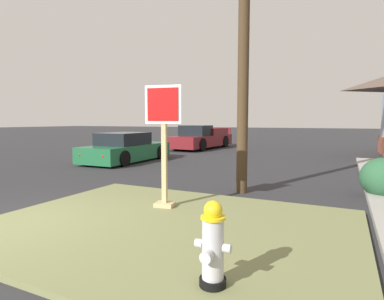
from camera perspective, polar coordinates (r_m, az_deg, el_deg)
The scene contains 7 objects.
grass_corner_patch at distance 5.28m, azimuth -4.56°, elevation -13.57°, with size 5.87×4.54×0.08m, color olive.
fire_hydrant at distance 3.31m, azimuth 3.77°, elevation -16.95°, with size 0.38×0.34×0.88m.
stop_sign at distance 6.07m, azimuth -5.09°, elevation 0.32°, with size 0.71×0.34×2.34m.
manhole_cover at distance 7.31m, azimuth -14.01°, elevation -8.63°, with size 0.70×0.70×0.02m, color black.
parked_sedan_green at distance 13.92m, azimuth -11.84°, elevation 0.20°, with size 2.01×4.48×1.25m.
pickup_truck_maroon at distance 19.99m, azimuth 1.61°, elevation 2.02°, with size 2.27×5.64×1.48m.
shrub_by_curb at distance 8.36m, azimuth 31.36°, elevation -4.34°, with size 1.01×1.01×0.92m, color #295836.
Camera 1 is at (5.04, -3.04, 1.74)m, focal length 29.53 mm.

